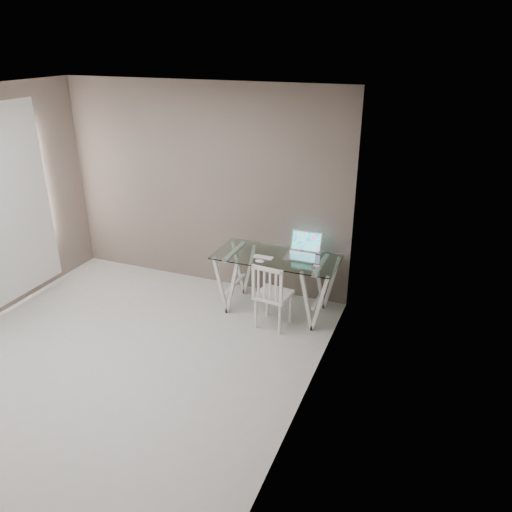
{
  "coord_description": "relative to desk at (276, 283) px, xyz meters",
  "views": [
    {
      "loc": [
        2.99,
        -3.43,
        3.18
      ],
      "look_at": [
        1.05,
        1.47,
        0.85
      ],
      "focal_mm": 35.0,
      "sensor_mm": 36.0,
      "label": 1
    }
  ],
  "objects": [
    {
      "name": "chair",
      "position": [
        0.08,
        -0.41,
        0.08
      ],
      "size": [
        0.42,
        0.42,
        0.83
      ],
      "rotation": [
        0.0,
        0.0,
        -0.1
      ],
      "color": "white",
      "rests_on": "ground"
    },
    {
      "name": "room",
      "position": [
        -1.26,
        -1.75,
        1.33
      ],
      "size": [
        4.5,
        4.52,
        2.71
      ],
      "color": "#B0AEA9",
      "rests_on": "ground"
    },
    {
      "name": "laptop",
      "position": [
        0.29,
        0.16,
        0.43
      ],
      "size": [
        0.39,
        0.37,
        0.26
      ],
      "color": "silver",
      "rests_on": "desk"
    },
    {
      "name": "mouse",
      "position": [
        -0.12,
        -0.25,
        0.38
      ],
      "size": [
        0.11,
        0.07,
        0.04
      ],
      "primitive_type": "ellipsoid",
      "color": "white",
      "rests_on": "desk"
    },
    {
      "name": "desk",
      "position": [
        0.0,
        0.0,
        0.0
      ],
      "size": [
        1.5,
        0.7,
        0.75
      ],
      "color": "silver",
      "rests_on": "ground"
    },
    {
      "name": "keyboard",
      "position": [
        -0.14,
        -0.09,
        0.37
      ],
      "size": [
        0.26,
        0.11,
        0.01
      ],
      "primitive_type": "cube",
      "color": "silver",
      "rests_on": "desk"
    },
    {
      "name": "phone_dock",
      "position": [
        0.53,
        -0.08,
        0.4
      ],
      "size": [
        0.07,
        0.07,
        0.14
      ],
      "color": "white",
      "rests_on": "desk"
    }
  ]
}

